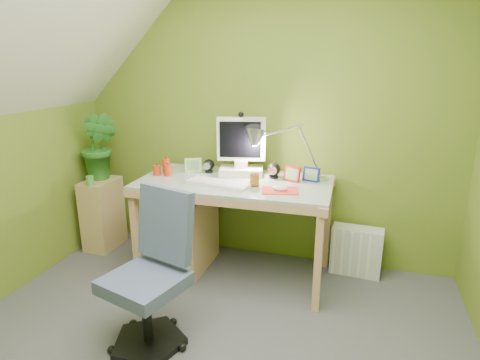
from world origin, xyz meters
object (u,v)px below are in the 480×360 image
(desk, at_px, (235,228))
(potted_plant, at_px, (99,146))
(desk_lamp, at_px, (299,139))
(side_ledge, at_px, (103,214))
(monitor, at_px, (241,143))
(radiator, at_px, (356,251))
(task_chair, at_px, (144,282))

(desk, relative_size, potted_plant, 2.44)
(desk_lamp, height_order, potted_plant, desk_lamp)
(potted_plant, bearing_deg, desk_lamp, 0.59)
(side_ledge, relative_size, potted_plant, 1.07)
(monitor, xyz_separation_m, radiator, (0.94, 0.10, -0.84))
(desk, xyz_separation_m, potted_plant, (-1.30, 0.16, 0.55))
(desk_lamp, height_order, radiator, desk_lamp)
(desk, height_order, radiator, desk)
(desk, height_order, side_ledge, desk)
(desk, xyz_separation_m, radiator, (0.94, 0.28, -0.20))
(side_ledge, bearing_deg, radiator, 4.29)
(potted_plant, height_order, radiator, potted_plant)
(desk, height_order, desk_lamp, desk_lamp)
(radiator, bearing_deg, desk_lamp, -164.80)
(monitor, height_order, radiator, monitor)
(monitor, relative_size, potted_plant, 0.84)
(potted_plant, distance_m, task_chair, 1.64)
(potted_plant, distance_m, radiator, 2.36)
(desk, relative_size, monitor, 2.88)
(side_ledge, distance_m, potted_plant, 0.62)
(side_ledge, height_order, task_chair, task_chair)
(task_chair, bearing_deg, desk_lamp, 75.07)
(monitor, distance_m, side_ledge, 1.49)
(task_chair, xyz_separation_m, radiator, (1.17, 1.26, -0.24))
(monitor, distance_m, desk_lamp, 0.45)
(side_ledge, bearing_deg, potted_plant, 90.00)
(desk, bearing_deg, desk_lamp, 20.44)
(desk, distance_m, monitor, 0.67)
(desk_lamp, bearing_deg, radiator, -2.99)
(side_ledge, xyz_separation_m, radiator, (2.24, 0.17, -0.12))
(side_ledge, xyz_separation_m, task_chair, (1.06, -1.09, 0.11))
(desk_lamp, distance_m, task_chair, 1.51)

